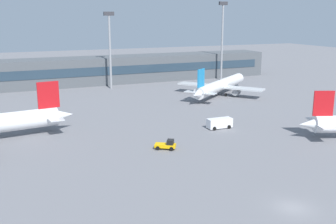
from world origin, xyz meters
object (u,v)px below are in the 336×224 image
at_px(floodlight_tower_west, 110,44).
at_px(airplane_far, 221,85).
at_px(baggage_tug_yellow, 167,145).
at_px(floodlight_tower_east, 222,36).
at_px(service_van_white, 220,123).

bearing_deg(floodlight_tower_west, airplane_far, -39.89).
relative_size(baggage_tug_yellow, floodlight_tower_west, 0.16).
height_order(baggage_tug_yellow, floodlight_tower_east, floodlight_tower_east).
relative_size(baggage_tug_yellow, floodlight_tower_east, 0.14).
xyz_separation_m(airplane_far, floodlight_tower_west, (-27.02, 22.58, 11.11)).
distance_m(service_van_white, floodlight_tower_west, 56.08).
relative_size(airplane_far, service_van_white, 5.93).
bearing_deg(baggage_tug_yellow, floodlight_tower_west, 83.27).
distance_m(baggage_tug_yellow, floodlight_tower_east, 81.77).
relative_size(airplane_far, floodlight_tower_east, 1.13).
xyz_separation_m(service_van_white, floodlight_tower_east, (33.60, 55.89, 14.65)).
xyz_separation_m(baggage_tug_yellow, service_van_white, (15.27, 7.95, 0.31)).
xyz_separation_m(airplane_far, service_van_white, (-19.06, -31.43, -1.69)).
bearing_deg(service_van_white, baggage_tug_yellow, -152.50).
distance_m(airplane_far, service_van_white, 36.80).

